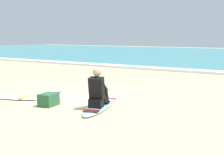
{
  "coord_description": "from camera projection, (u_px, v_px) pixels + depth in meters",
  "views": [
    {
      "loc": [
        5.01,
        -6.39,
        1.78
      ],
      "look_at": [
        0.43,
        0.9,
        0.55
      ],
      "focal_mm": 47.43,
      "sensor_mm": 36.0,
      "label": 1
    }
  ],
  "objects": [
    {
      "name": "ground_plane",
      "position": [
        82.0,
        100.0,
        8.25
      ],
      "size": [
        80.0,
        80.0,
        0.0
      ],
      "primitive_type": "plane",
      "color": "#CCB584"
    },
    {
      "name": "breaking_foam",
      "position": [
        181.0,
        70.0,
        15.07
      ],
      "size": [
        80.0,
        0.9,
        0.11
      ],
      "primitive_type": "cube",
      "color": "white",
      "rests_on": "ground"
    },
    {
      "name": "surfboard_main",
      "position": [
        101.0,
        105.0,
        7.54
      ],
      "size": [
        1.23,
        2.48,
        0.08
      ],
      "color": "#9ED1E5",
      "rests_on": "ground"
    },
    {
      "name": "surfer_seated",
      "position": [
        98.0,
        91.0,
        7.2
      ],
      "size": [
        0.5,
        0.76,
        0.95
      ],
      "color": "black",
      "rests_on": "surfboard_main"
    },
    {
      "name": "surfboard_spare_near",
      "position": [
        54.0,
        97.0,
        8.56
      ],
      "size": [
        1.65,
        1.77,
        0.08
      ],
      "color": "silver",
      "rests_on": "ground"
    },
    {
      "name": "surfboard_spare_far",
      "position": [
        10.0,
        97.0,
        8.5
      ],
      "size": [
        1.87,
        0.91,
        0.08
      ],
      "color": "white",
      "rests_on": "ground"
    },
    {
      "name": "beach_bag",
      "position": [
        49.0,
        100.0,
        7.57
      ],
      "size": [
        0.43,
        0.53,
        0.32
      ],
      "primitive_type": "cube",
      "rotation": [
        0.0,
        0.0,
        0.14
      ],
      "color": "#285B38",
      "rests_on": "ground"
    }
  ]
}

